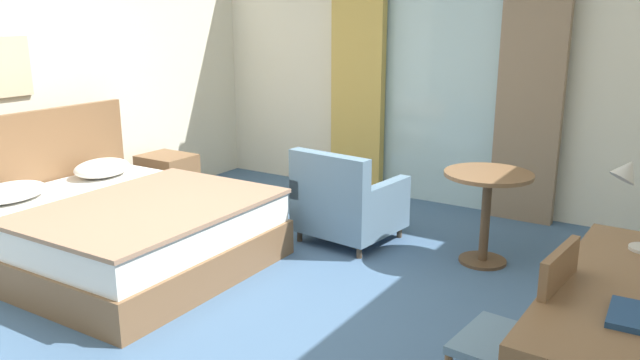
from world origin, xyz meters
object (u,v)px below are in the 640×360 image
bed (116,227)px  desk_lamp (632,187)px  nightstand (168,179)px  desk_chair (527,333)px  round_cafe_table (487,197)px  writing_desk (630,306)px  framed_picture (8,67)px  armchair_by_window (347,204)px

bed → desk_lamp: size_ratio=4.14×
nightstand → desk_lamp: size_ratio=1.04×
bed → desk_lamp: (3.44, 0.18, 0.79)m
desk_chair → nightstand: bearing=156.8°
nightstand → round_cafe_table: (3.18, 0.18, 0.28)m
bed → round_cafe_table: 2.81m
writing_desk → round_cafe_table: bearing=123.8°
desk_chair → framed_picture: 4.43m
armchair_by_window → round_cafe_table: 1.15m
armchair_by_window → round_cafe_table: bearing=8.3°
bed → armchair_by_window: 1.83m
round_cafe_table → framed_picture: size_ratio=1.48×
desk_lamp → framed_picture: size_ratio=1.01×
bed → writing_desk: bed is taller
nightstand → writing_desk: writing_desk is taller
armchair_by_window → framed_picture: (-2.40, -1.34, 1.11)m
writing_desk → armchair_by_window: (-2.28, 1.58, -0.34)m
writing_desk → bed: bearing=176.2°
desk_lamp → framed_picture: (-4.59, -0.18, 0.36)m
bed → round_cafe_table: size_ratio=2.82×
desk_lamp → armchair_by_window: 2.60m
nightstand → framed_picture: 1.81m
bed → nightstand: 1.56m
writing_desk → desk_lamp: 0.58m
bed → nightstand: bed is taller
nightstand → desk_chair: desk_chair is taller
nightstand → bed: bearing=-58.4°
bed → desk_chair: (3.15, -0.37, 0.22)m
desk_chair → writing_desk: bearing=20.6°
desk_chair → framed_picture: bearing=175.0°
armchair_by_window → round_cafe_table: (1.12, 0.16, 0.20)m
writing_desk → nightstand: bearing=160.2°
nightstand → armchair_by_window: bearing=0.5°
nightstand → round_cafe_table: round_cafe_table is taller
bed → desk_lamp: bearing=2.9°
bed → nightstand: (-0.82, 1.33, -0.04)m
bed → armchair_by_window: bed is taller
bed → desk_chair: bearing=-6.8°
nightstand → round_cafe_table: bearing=3.3°
nightstand → framed_picture: bearing=-104.4°
writing_desk → round_cafe_table: 2.10m
nightstand → desk_chair: 4.33m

